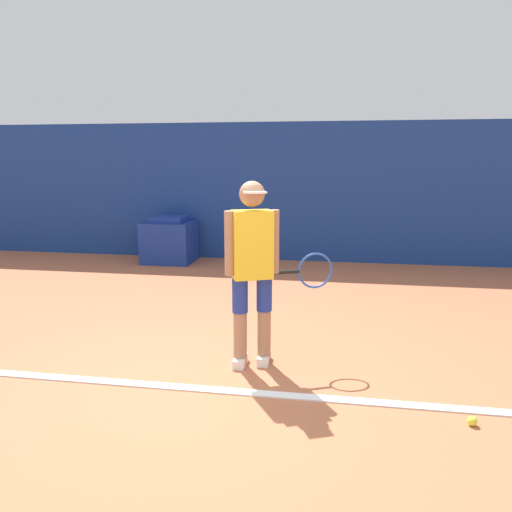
# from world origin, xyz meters

# --- Properties ---
(ground_plane) EXTENTS (24.00, 24.00, 0.00)m
(ground_plane) POSITION_xyz_m (0.00, 0.00, 0.00)
(ground_plane) COLOR #B76642
(back_wall) EXTENTS (24.00, 0.10, 2.46)m
(back_wall) POSITION_xyz_m (0.00, 5.32, 1.23)
(back_wall) COLOR navy
(back_wall) RESTS_ON ground_plane
(court_baseline) EXTENTS (21.60, 0.10, 0.01)m
(court_baseline) POSITION_xyz_m (0.00, -0.01, 0.01)
(court_baseline) COLOR white
(court_baseline) RESTS_ON ground_plane
(tennis_player) EXTENTS (0.92, 0.49, 1.64)m
(tennis_player) POSITION_xyz_m (0.32, 0.57, 0.91)
(tennis_player) COLOR #A37556
(tennis_player) RESTS_ON ground_plane
(tennis_ball) EXTENTS (0.07, 0.07, 0.07)m
(tennis_ball) POSITION_xyz_m (2.01, -0.23, 0.03)
(tennis_ball) COLOR #D1E533
(tennis_ball) RESTS_ON ground_plane
(covered_chair) EXTENTS (0.86, 0.82, 0.82)m
(covered_chair) POSITION_xyz_m (-1.95, 4.81, 0.39)
(covered_chair) COLOR navy
(covered_chair) RESTS_ON ground_plane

